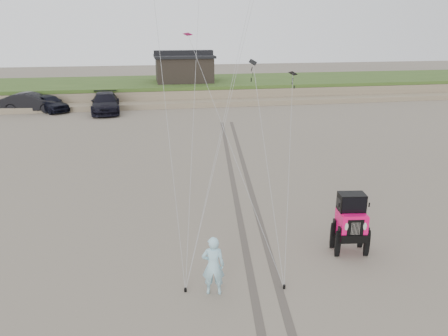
{
  "coord_description": "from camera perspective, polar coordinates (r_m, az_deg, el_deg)",
  "views": [
    {
      "loc": [
        -2.61,
        -12.04,
        7.59
      ],
      "look_at": [
        0.18,
        3.0,
        2.6
      ],
      "focal_mm": 35.0,
      "sensor_mm": 36.0,
      "label": 1
    }
  ],
  "objects": [
    {
      "name": "dune_ridge",
      "position": [
        50.07,
        -7.55,
        10.14
      ],
      "size": [
        160.0,
        14.25,
        1.73
      ],
      "color": "#7A6B54",
      "rests_on": "ground"
    },
    {
      "name": "truck_b",
      "position": [
        44.46,
        -23.82,
        7.86
      ],
      "size": [
        5.57,
        2.71,
        1.76
      ],
      "primitive_type": "imported",
      "rotation": [
        0.0,
        0.0,
        1.41
      ],
      "color": "black",
      "rests_on": "ground"
    },
    {
      "name": "stake_main",
      "position": [
        13.62,
        -5.06,
        -15.57
      ],
      "size": [
        0.08,
        0.08,
        0.12
      ],
      "primitive_type": "cylinder",
      "color": "black",
      "rests_on": "ground"
    },
    {
      "name": "truck_c",
      "position": [
        41.83,
        -15.23,
        8.21
      ],
      "size": [
        2.82,
        6.22,
        1.77
      ],
      "primitive_type": "imported",
      "rotation": [
        0.0,
        0.0,
        0.06
      ],
      "color": "black",
      "rests_on": "ground"
    },
    {
      "name": "jeep",
      "position": [
        15.89,
        16.19,
        -7.77
      ],
      "size": [
        2.62,
        4.84,
        1.71
      ],
      "primitive_type": null,
      "rotation": [
        0.0,
        0.0,
        -0.14
      ],
      "color": "#F90C64",
      "rests_on": "ground"
    },
    {
      "name": "cabin",
      "position": [
        49.45,
        -5.26,
        12.94
      ],
      "size": [
        6.4,
        5.4,
        3.35
      ],
      "color": "black",
      "rests_on": "dune_ridge"
    },
    {
      "name": "tire_tracks",
      "position": [
        21.92,
        2.28,
        -2.2
      ],
      "size": [
        5.22,
        29.74,
        0.01
      ],
      "color": "#4C443D",
      "rests_on": "ground"
    },
    {
      "name": "man",
      "position": [
        13.06,
        -1.42,
        -12.62
      ],
      "size": [
        0.74,
        0.55,
        1.85
      ],
      "primitive_type": "imported",
      "rotation": [
        0.0,
        0.0,
        2.96
      ],
      "color": "#98DFEB",
      "rests_on": "ground"
    },
    {
      "name": "ground",
      "position": [
        14.47,
        1.49,
        -13.58
      ],
      "size": [
        160.0,
        160.0,
        0.0
      ],
      "primitive_type": "plane",
      "color": "#6B6054",
      "rests_on": "ground"
    },
    {
      "name": "stake_aux",
      "position": [
        13.83,
        7.87,
        -15.12
      ],
      "size": [
        0.08,
        0.08,
        0.12
      ],
      "primitive_type": "cylinder",
      "color": "black",
      "rests_on": "ground"
    },
    {
      "name": "truck_a",
      "position": [
        43.92,
        -21.83,
        7.88
      ],
      "size": [
        4.33,
        4.8,
        1.58
      ],
      "primitive_type": "imported",
      "rotation": [
        0.0,
        0.0,
        0.67
      ],
      "color": "black",
      "rests_on": "ground"
    }
  ]
}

